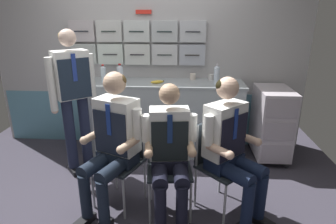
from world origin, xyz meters
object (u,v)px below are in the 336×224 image
Objects in this scene: folding_chair_right at (216,156)px; paper_cup_blue at (211,77)px; crew_member_standing at (73,92)px; crew_member_center at (170,149)px; water_bottle_blue_cap at (120,73)px; service_trolley at (272,122)px; crew_member_right at (231,143)px; crew_member_left at (112,137)px; snack_banana at (157,82)px; folding_chair_left at (124,151)px; folding_chair_center at (169,157)px.

paper_cup_blue is (0.03, 1.31, 0.47)m from folding_chair_right.
crew_member_center is at bearing -34.85° from crew_member_standing.
crew_member_center is 1.57m from water_bottle_blue_cap.
crew_member_right is (-0.68, -1.13, 0.22)m from service_trolley.
folding_chair_right is 3.71× the size of water_bottle_blue_cap.
water_bottle_blue_cap reaches higher than paper_cup_blue.
crew_member_left is at bearing -124.66° from paper_cup_blue.
crew_member_center is 1.32m from snack_banana.
paper_cup_blue is (1.17, 0.18, -0.07)m from water_bottle_blue_cap.
crew_member_standing reaches higher than folding_chair_left.
crew_member_standing is at bearing 145.15° from crew_member_center.
crew_member_center is at bearing -62.11° from water_bottle_blue_cap.
service_trolley is at bearing -3.56° from water_bottle_blue_cap.
folding_chair_left is at bearing 177.66° from folding_chair_right.
service_trolley is 0.56× the size of crew_member_standing.
crew_member_center is at bearing -106.74° from paper_cup_blue.
crew_member_right is at bearing -56.91° from snack_banana.
folding_chair_center is at bearing -173.82° from folding_chair_right.
crew_member_right is 7.50× the size of snack_banana.
folding_chair_right is 11.82× the size of paper_cup_blue.
paper_cup_blue reaches higher than snack_banana.
water_bottle_blue_cap reaches higher than folding_chair_center.
snack_banana is at bearing 75.81° from crew_member_left.
crew_member_center reaches higher than folding_chair_right.
crew_member_standing reaches higher than water_bottle_blue_cap.
service_trolley is 2.42m from crew_member_standing.
crew_member_left reaches higher than folding_chair_left.
crew_member_left reaches higher than crew_member_center.
snack_banana is (0.48, -0.08, -0.09)m from water_bottle_blue_cap.
paper_cup_blue is at bearing 20.34° from snack_banana.
crew_member_standing is at bearing -154.56° from paper_cup_blue.
folding_chair_center is 1.22m from snack_banana.
folding_chair_left is at bearing -149.71° from service_trolley.
folding_chair_left is 0.55m from crew_member_center.
folding_chair_center is 0.23m from crew_member_center.
crew_member_left reaches higher than crew_member_right.
crew_member_left is at bearing -113.76° from folding_chair_left.
paper_cup_blue is at bearing 93.12° from crew_member_right.
crew_member_left is (-1.74, -1.12, 0.24)m from service_trolley.
crew_member_center reaches higher than folding_chair_left.
snack_banana is at bearing -9.29° from water_bottle_blue_cap.
crew_member_standing is (-1.11, 0.78, 0.29)m from crew_member_center.
snack_banana is (-0.77, 1.17, 0.26)m from crew_member_right.
crew_member_center is 7.21× the size of snack_banana.
folding_chair_right is 1.40m from paper_cup_blue.
folding_chair_right is (0.43, 0.21, -0.16)m from crew_member_center.
snack_banana reaches higher than service_trolley.
crew_member_left is 1.55× the size of folding_chair_right.
crew_member_left is 1.06m from crew_member_right.
crew_member_standing reaches higher than crew_member_center.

